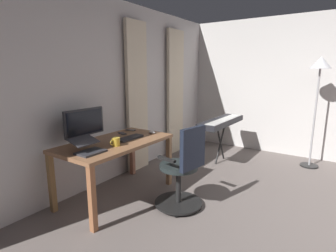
{
  "coord_description": "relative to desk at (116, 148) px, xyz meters",
  "views": [
    {
      "loc": [
        2.54,
        -0.57,
        1.56
      ],
      "look_at": [
        0.09,
        -2.23,
        0.94
      ],
      "focal_mm": 28.12,
      "sensor_mm": 36.0,
      "label": 1
    }
  ],
  "objects": [
    {
      "name": "back_room_partition",
      "position": [
        -0.34,
        -0.53,
        0.63
      ],
      "size": [
        5.48,
        0.1,
        2.53
      ],
      "primitive_type": "cube",
      "color": "silver",
      "rests_on": "ground"
    },
    {
      "name": "curtain_left_panel",
      "position": [
        -2.0,
        -0.42,
        0.51
      ],
      "size": [
        0.49,
        0.06,
        2.29
      ],
      "primitive_type": "cube",
      "color": "beige",
      "rests_on": "ground"
    },
    {
      "name": "curtain_right_panel",
      "position": [
        -0.9,
        -0.42,
        0.51
      ],
      "size": [
        0.44,
        0.06,
        2.29
      ],
      "primitive_type": "cube",
      "color": "beige",
      "rests_on": "ground"
    },
    {
      "name": "desk",
      "position": [
        0.0,
        0.0,
        0.0
      ],
      "size": [
        1.41,
        0.75,
        0.72
      ],
      "color": "#916241",
      "rests_on": "ground"
    },
    {
      "name": "office_chair",
      "position": [
        -0.22,
        0.83,
        -0.19
      ],
      "size": [
        0.56,
        0.56,
        0.98
      ],
      "rotation": [
        0.0,
        0.0,
        2.98
      ],
      "color": "black",
      "rests_on": "ground"
    },
    {
      "name": "computer_monitor",
      "position": [
        0.23,
        -0.26,
        0.32
      ],
      "size": [
        0.54,
        0.18,
        0.4
      ],
      "color": "#232328",
      "rests_on": "desk"
    },
    {
      "name": "computer_keyboard",
      "position": [
        -0.18,
        0.07,
        0.1
      ],
      "size": [
        0.39,
        0.13,
        0.02
      ],
      "primitive_type": "cube",
      "color": "#232328",
      "rests_on": "desk"
    },
    {
      "name": "laptop",
      "position": [
        0.48,
        0.09,
        0.14
      ],
      "size": [
        0.29,
        0.3,
        0.15
      ],
      "rotation": [
        0.0,
        0.0,
        0.0
      ],
      "color": "#333338",
      "rests_on": "desk"
    },
    {
      "name": "computer_mouse",
      "position": [
        -0.57,
        0.13,
        0.11
      ],
      "size": [
        0.06,
        0.1,
        0.04
      ],
      "primitive_type": "ellipsoid",
      "color": "silver",
      "rests_on": "desk"
    },
    {
      "name": "cell_phone_by_monitor",
      "position": [
        -0.55,
        -0.25,
        0.09
      ],
      "size": [
        0.1,
        0.16,
        0.01
      ],
      "primitive_type": "cube",
      "rotation": [
        0.0,
        0.0,
        0.23
      ],
      "color": "#333338",
      "rests_on": "desk"
    },
    {
      "name": "cell_phone_face_up",
      "position": [
        -0.33,
        -0.21,
        0.09
      ],
      "size": [
        0.11,
        0.16,
        0.01
      ],
      "primitive_type": "cube",
      "rotation": [
        0.0,
        0.0,
        -0.36
      ],
      "color": "#232328",
      "rests_on": "desk"
    },
    {
      "name": "mug_tea",
      "position": [
        0.14,
        0.15,
        0.14
      ],
      "size": [
        0.13,
        0.09,
        0.1
      ],
      "color": "gold",
      "rests_on": "desk"
    },
    {
      "name": "piano_keyboard",
      "position": [
        -1.96,
        0.55,
        0.06
      ],
      "size": [
        1.25,
        0.33,
        0.76
      ],
      "rotation": [
        0.0,
        0.0,
        -0.01
      ],
      "color": "black",
      "rests_on": "ground"
    },
    {
      "name": "floor_lamp",
      "position": [
        -2.56,
        1.88,
        0.84
      ],
      "size": [
        0.31,
        0.31,
        1.78
      ],
      "color": "black",
      "rests_on": "ground"
    }
  ]
}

